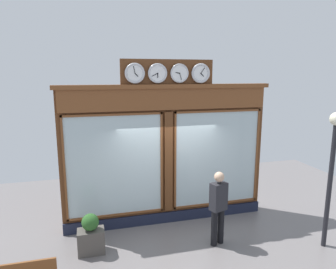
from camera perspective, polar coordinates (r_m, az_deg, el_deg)
name	(u,v)px	position (r m, az deg, el deg)	size (l,w,h in m)	color
shop_facade	(167,153)	(7.76, -0.24, -3.47)	(5.26, 0.42, 4.10)	#5B3319
pedestrian	(218,205)	(7.03, 9.28, -12.76)	(0.41, 0.32, 1.69)	black
street_lamp	(333,158)	(7.36, 28.15, -3.82)	(0.28, 0.28, 2.99)	black
planter_box	(91,241)	(7.12, -14.02, -18.63)	(0.56, 0.36, 0.52)	#4C4742
planter_shrub	(90,222)	(6.92, -14.20, -15.45)	(0.36, 0.36, 0.36)	#285623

